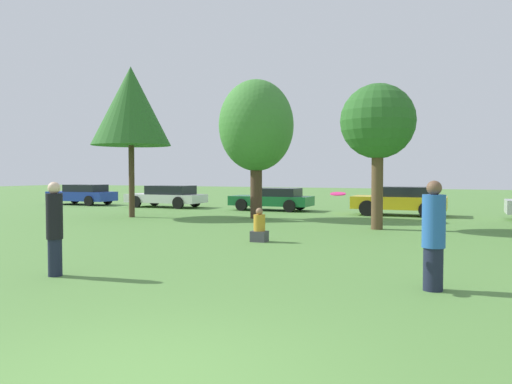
% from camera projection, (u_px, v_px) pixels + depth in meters
% --- Properties ---
extents(ground_plane, '(120.00, 120.00, 0.00)m').
position_uv_depth(ground_plane, '(139.00, 384.00, 4.58)').
color(ground_plane, '#54843D').
extents(person_thrower, '(0.30, 0.30, 1.77)m').
position_uv_depth(person_thrower, '(55.00, 228.00, 9.32)').
color(person_thrower, '#191E33').
rests_on(person_thrower, ground).
extents(person_catcher, '(0.37, 0.37, 1.81)m').
position_uv_depth(person_catcher, '(434.00, 235.00, 8.17)').
color(person_catcher, '#191E33').
rests_on(person_catcher, ground).
extents(frisbee, '(0.26, 0.26, 0.06)m').
position_uv_depth(frisbee, '(338.00, 194.00, 8.34)').
color(frisbee, '#F21E72').
extents(bystander_sitting, '(0.44, 0.37, 0.96)m').
position_uv_depth(bystander_sitting, '(259.00, 228.00, 14.03)').
color(bystander_sitting, '#3F3F47').
rests_on(bystander_sitting, ground).
extents(tree_0, '(3.44, 3.44, 6.58)m').
position_uv_depth(tree_0, '(131.00, 106.00, 21.71)').
color(tree_0, '#473323').
rests_on(tree_0, ground).
extents(tree_1, '(3.19, 3.19, 5.90)m').
position_uv_depth(tree_1, '(256.00, 127.00, 21.18)').
color(tree_1, '#473323').
rests_on(tree_1, ground).
extents(tree_2, '(2.56, 2.56, 4.99)m').
position_uv_depth(tree_2, '(378.00, 123.00, 17.01)').
color(tree_2, brown).
rests_on(tree_2, ground).
extents(parked_car_blue, '(4.19, 1.86, 1.23)m').
position_uv_depth(parked_car_blue, '(83.00, 194.00, 30.39)').
color(parked_car_blue, '#1E389E').
rests_on(parked_car_blue, ground).
extents(parked_car_white, '(4.46, 2.00, 1.23)m').
position_uv_depth(parked_car_white, '(167.00, 196.00, 28.09)').
color(parked_car_white, silver).
rests_on(parked_car_white, ground).
extents(parked_car_green, '(4.20, 1.92, 1.16)m').
position_uv_depth(parked_car_green, '(273.00, 199.00, 25.76)').
color(parked_car_green, '#196633').
rests_on(parked_car_green, ground).
extents(parked_car_yellow, '(4.14, 1.98, 1.31)m').
position_uv_depth(parked_car_yellow, '(401.00, 200.00, 22.68)').
color(parked_car_yellow, gold).
rests_on(parked_car_yellow, ground).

